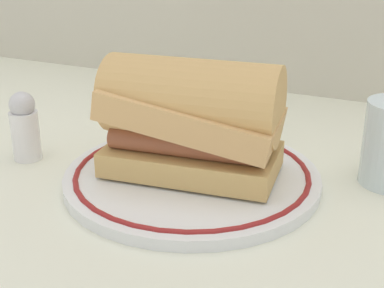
# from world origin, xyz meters

# --- Properties ---
(ground_plane) EXTENTS (1.50, 1.50, 0.00)m
(ground_plane) POSITION_xyz_m (0.00, 0.00, 0.00)
(ground_plane) COLOR silver
(plate) EXTENTS (0.28, 0.28, 0.01)m
(plate) POSITION_xyz_m (-0.02, 0.03, 0.01)
(plate) COLOR white
(plate) RESTS_ON ground_plane
(sausage_sandwich) EXTENTS (0.19, 0.12, 0.12)m
(sausage_sandwich) POSITION_xyz_m (-0.02, 0.03, 0.07)
(sausage_sandwich) COLOR tan
(sausage_sandwich) RESTS_ON plate
(salt_shaker) EXTENTS (0.03, 0.03, 0.08)m
(salt_shaker) POSITION_xyz_m (-0.22, 0.01, 0.04)
(salt_shaker) COLOR white
(salt_shaker) RESTS_ON ground_plane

